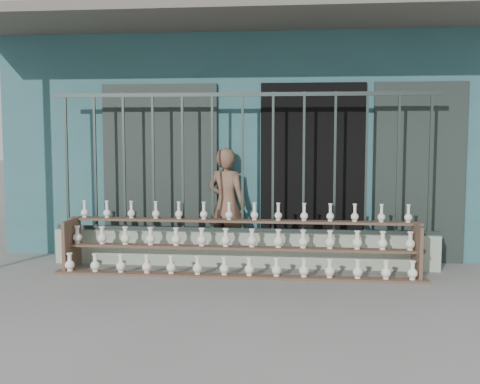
# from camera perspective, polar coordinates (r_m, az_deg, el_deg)

# --- Properties ---
(ground) EXTENTS (60.00, 60.00, 0.00)m
(ground) POSITION_cam_1_polar(r_m,az_deg,el_deg) (6.66, -0.95, -9.43)
(ground) COLOR slate
(workshop_building) EXTENTS (7.40, 6.60, 3.21)m
(workshop_building) POSITION_cam_1_polar(r_m,az_deg,el_deg) (10.65, 1.92, 5.02)
(workshop_building) COLOR #2C585C
(workshop_building) RESTS_ON ground
(parapet_wall) EXTENTS (5.00, 0.20, 0.45)m
(parapet_wall) POSITION_cam_1_polar(r_m,az_deg,el_deg) (7.87, 0.24, -5.41)
(parapet_wall) COLOR #9BAB93
(parapet_wall) RESTS_ON ground
(security_fence) EXTENTS (5.00, 0.04, 1.80)m
(security_fence) POSITION_cam_1_polar(r_m,az_deg,el_deg) (7.74, 0.24, 2.79)
(security_fence) COLOR #283330
(security_fence) RESTS_ON parapet_wall
(shelf_rack) EXTENTS (4.50, 0.68, 0.85)m
(shelf_rack) POSITION_cam_1_polar(r_m,az_deg,el_deg) (7.44, -0.11, -4.97)
(shelf_rack) COLOR brown
(shelf_rack) RESTS_ON ground
(elderly_woman) EXTENTS (0.65, 0.53, 1.53)m
(elderly_woman) POSITION_cam_1_polar(r_m,az_deg,el_deg) (8.15, -1.31, -1.18)
(elderly_woman) COLOR brown
(elderly_woman) RESTS_ON ground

